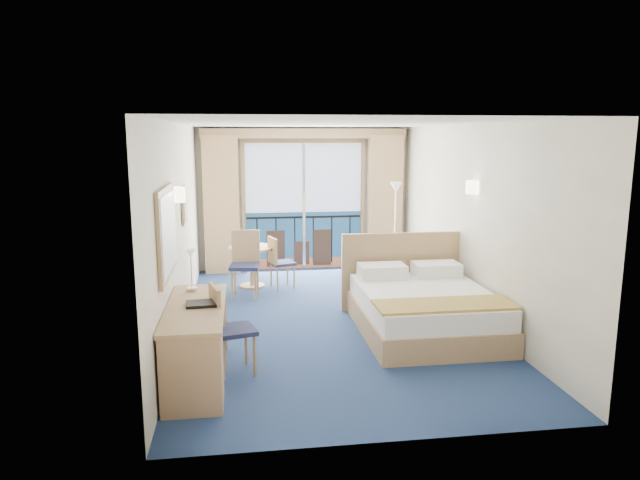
{
  "coord_description": "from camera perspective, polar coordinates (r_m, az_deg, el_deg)",
  "views": [
    {
      "loc": [
        -1.2,
        -7.55,
        2.55
      ],
      "look_at": [
        -0.11,
        0.2,
        1.11
      ],
      "focal_mm": 32.0,
      "sensor_mm": 36.0,
      "label": 1
    }
  ],
  "objects": [
    {
      "name": "table_chair_a",
      "position": [
        9.63,
        -4.2,
        -1.93
      ],
      "size": [
        0.48,
        0.47,
        0.87
      ],
      "rotation": [
        0.0,
        0.0,
        1.87
      ],
      "color": "#1F2448",
      "rests_on": "ground"
    },
    {
      "name": "balcony_door",
      "position": [
        10.92,
        -1.66,
        3.04
      ],
      "size": [
        2.36,
        0.03,
        2.52
      ],
      "color": "navy",
      "rests_on": "room_walls"
    },
    {
      "name": "desk_lamp",
      "position": [
        6.56,
        -12.79,
        -2.04
      ],
      "size": [
        0.12,
        0.12,
        0.47
      ],
      "color": "silver",
      "rests_on": "desk"
    },
    {
      "name": "curtain_left",
      "position": [
        10.7,
        -9.83,
        3.46
      ],
      "size": [
        0.65,
        0.22,
        2.55
      ],
      "primitive_type": "cube",
      "color": "tan",
      "rests_on": "room_walls"
    },
    {
      "name": "wall_print",
      "position": [
        8.09,
        -13.42,
        3.42
      ],
      "size": [
        0.04,
        0.42,
        0.52
      ],
      "color": "tan",
      "rests_on": "room_walls"
    },
    {
      "name": "phone",
      "position": [
        8.98,
        11.67,
        -2.6
      ],
      "size": [
        0.21,
        0.19,
        0.07
      ],
      "primitive_type": "cube",
      "rotation": [
        0.0,
        0.0,
        0.39
      ],
      "color": "white",
      "rests_on": "nightstand"
    },
    {
      "name": "pelmet",
      "position": [
        10.72,
        -1.59,
        10.61
      ],
      "size": [
        3.8,
        0.25,
        0.18
      ],
      "primitive_type": "cube",
      "color": "tan",
      "rests_on": "room_walls"
    },
    {
      "name": "floor",
      "position": [
        8.06,
        1.0,
        -8.0
      ],
      "size": [
        6.5,
        6.5,
        0.0
      ],
      "primitive_type": "plane",
      "color": "navy",
      "rests_on": "ground"
    },
    {
      "name": "room_walls",
      "position": [
        7.68,
        1.05,
        4.68
      ],
      "size": [
        4.04,
        6.54,
        2.72
      ],
      "color": "beige",
      "rests_on": "ground"
    },
    {
      "name": "floor_lamp",
      "position": [
        10.43,
        7.57,
        3.49
      ],
      "size": [
        0.24,
        0.24,
        1.72
      ],
      "color": "silver",
      "rests_on": "ground"
    },
    {
      "name": "sconce_right",
      "position": [
        8.07,
        15.01,
        5.12
      ],
      "size": [
        0.18,
        0.18,
        0.18
      ],
      "primitive_type": "cylinder",
      "color": "#FFE7B2",
      "rests_on": "room_walls"
    },
    {
      "name": "curtain_right",
      "position": [
        11.04,
        6.5,
        3.76
      ],
      "size": [
        0.65,
        0.22,
        2.55
      ],
      "primitive_type": "cube",
      "color": "tan",
      "rests_on": "room_walls"
    },
    {
      "name": "desk",
      "position": [
        5.75,
        -12.57,
        -11.26
      ],
      "size": [
        0.6,
        1.73,
        0.81
      ],
      "color": "tan",
      "rests_on": "ground"
    },
    {
      "name": "nightstand",
      "position": [
        9.08,
        11.51,
        -4.38
      ],
      "size": [
        0.4,
        0.38,
        0.52
      ],
      "primitive_type": "cube",
      "color": "tan",
      "rests_on": "ground"
    },
    {
      "name": "mirror",
      "position": [
        6.18,
        -15.04,
        0.77
      ],
      "size": [
        0.05,
        1.25,
        0.95
      ],
      "color": "tan",
      "rests_on": "room_walls"
    },
    {
      "name": "armchair",
      "position": [
        9.38,
        7.35,
        -3.21
      ],
      "size": [
        1.06,
        1.05,
        0.7
      ],
      "primitive_type": "imported",
      "rotation": [
        0.0,
        0.0,
        4.1
      ],
      "color": "#4C525C",
      "rests_on": "ground"
    },
    {
      "name": "desk_chair",
      "position": [
        6.25,
        -9.36,
        -8.28
      ],
      "size": [
        0.53,
        0.52,
        0.99
      ],
      "rotation": [
        0.0,
        0.0,
        1.83
      ],
      "color": "#1F2448",
      "rests_on": "ground"
    },
    {
      "name": "folder",
      "position": [
        6.07,
        -11.7,
        -6.26
      ],
      "size": [
        0.35,
        0.27,
        0.03
      ],
      "primitive_type": "cube",
      "rotation": [
        0.0,
        0.0,
        0.07
      ],
      "color": "black",
      "rests_on": "desk"
    },
    {
      "name": "round_table",
      "position": [
        9.73,
        -6.86,
        -1.63
      ],
      "size": [
        0.77,
        0.77,
        0.69
      ],
      "color": "tan",
      "rests_on": "ground"
    },
    {
      "name": "sconce_left",
      "position": [
        7.02,
        -14.03,
        4.41
      ],
      "size": [
        0.18,
        0.18,
        0.18
      ],
      "primitive_type": "cylinder",
      "color": "#FFE7B2",
      "rests_on": "room_walls"
    },
    {
      "name": "table_chair_b",
      "position": [
        9.16,
        -7.49,
        -1.96
      ],
      "size": [
        0.5,
        0.51,
        1.06
      ],
      "rotation": [
        0.0,
        0.0,
        -0.12
      ],
      "color": "#1F2448",
      "rests_on": "ground"
    },
    {
      "name": "bed",
      "position": [
        7.66,
        10.28,
        -6.64
      ],
      "size": [
        1.82,
        2.17,
        1.15
      ],
      "color": "tan",
      "rests_on": "ground"
    }
  ]
}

